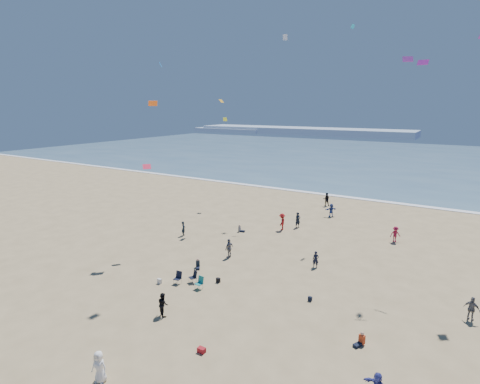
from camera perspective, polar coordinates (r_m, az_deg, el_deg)
The scene contains 13 objects.
ground at distance 23.28m, azimuth -16.05°, elevation -24.20°, with size 220.00×220.00×0.00m, color tan.
ocean at distance 108.94m, azimuth 23.65°, elevation 4.54°, with size 220.00×100.00×0.06m, color #476B84.
surf_line at distance 60.46m, azimuth 16.87°, elevation -0.86°, with size 220.00×1.20×0.08m, color white.
headland_far at distance 197.05m, azimuth 9.27°, elevation 9.19°, with size 110.00×20.00×3.20m, color #7A8EA8.
headland_near at distance 211.16m, azimuth -1.49°, elevation 9.42°, with size 40.00×14.00×2.00m, color #7A8EA8.
standing_flyers at distance 35.00m, azimuth 9.70°, elevation -9.06°, with size 30.18×49.35×1.94m.
seated_group at distance 26.58m, azimuth -3.42°, elevation -17.50°, with size 17.87×28.89×0.84m.
chair_cluster at distance 30.66m, azimuth -7.71°, elevation -13.05°, with size 2.66×1.53×1.00m.
white_tote at distance 31.46m, azimuth -12.18°, elevation -13.14°, with size 0.35×0.20×0.40m, color silver.
black_backpack at distance 31.01m, azimuth -3.34°, elevation -13.28°, with size 0.30×0.22×0.38m, color black.
cooler at distance 23.51m, azimuth -5.89°, elevation -22.85°, with size 0.45×0.30×0.30m, color #A2171E.
navy_bag at distance 28.81m, azimuth 10.62°, elevation -15.71°, with size 0.28×0.18×0.34m, color black.
kites_aloft at distance 24.55m, azimuth 23.16°, elevation 11.08°, with size 39.14×40.44×27.52m.
Camera 1 is at (14.25, -12.11, 13.87)m, focal length 28.00 mm.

